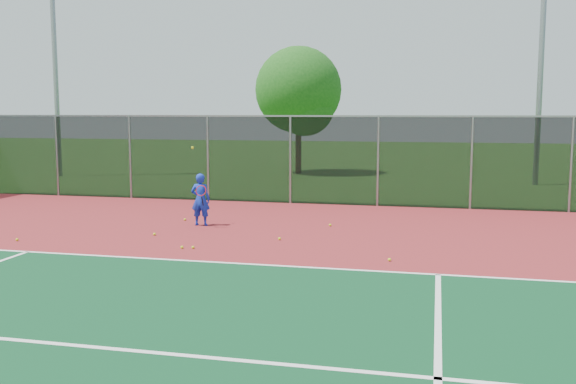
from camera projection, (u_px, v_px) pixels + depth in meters
ground at (306, 317)px, 9.94m from camera, size 120.00×120.00×0.00m
court_apron at (327, 283)px, 11.87m from camera, size 30.00×20.00×0.02m
court_lines at (438, 375)px, 7.66m from camera, size 22.10×13.05×0.00m
fence_back at (378, 160)px, 21.34m from camera, size 30.00×0.06×3.03m
tennis_player at (201, 199)px, 17.74m from camera, size 0.59×0.60×2.19m
practice_ball_0 at (330, 225)px, 17.68m from camera, size 0.07×0.07×0.07m
practice_ball_1 at (17, 240)px, 15.66m from camera, size 0.07×0.07×0.07m
practice_ball_2 at (390, 260)px, 13.53m from camera, size 0.07×0.07×0.07m
practice_ball_3 at (193, 247)px, 14.76m from camera, size 0.07×0.07×0.07m
practice_ball_4 at (154, 234)px, 16.36m from camera, size 0.07×0.07×0.07m
practice_ball_5 at (182, 247)px, 14.77m from camera, size 0.07×0.07×0.07m
practice_ball_6 at (185, 219)px, 18.59m from camera, size 0.07×0.07×0.07m
practice_ball_7 at (279, 239)px, 15.77m from camera, size 0.07×0.07×0.07m
floodlight_nw at (54, 30)px, 30.99m from camera, size 0.90×0.40×12.63m
floodlight_n at (543, 18)px, 27.07m from camera, size 0.90×0.40×12.63m
tree_back_left at (300, 94)px, 32.67m from camera, size 4.43×4.43×6.50m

